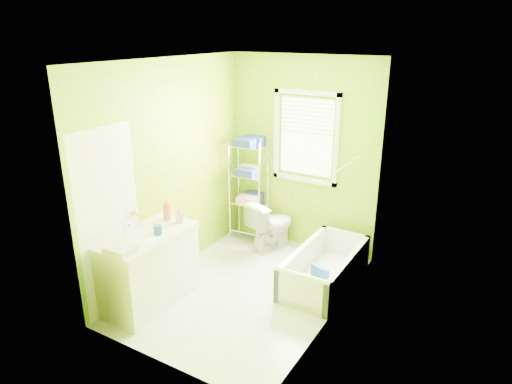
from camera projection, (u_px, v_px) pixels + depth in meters
The scene contains 9 objects.
ground at pixel (246, 289), 5.36m from camera, with size 2.90×2.90×0.00m, color silver.
room_envelope at pixel (245, 163), 4.84m from camera, with size 2.14×2.94×2.62m.
window at pixel (306, 132), 5.95m from camera, with size 0.92×0.05×1.22m.
door at pixel (110, 223), 4.71m from camera, with size 0.09×0.80×2.00m.
right_wall_decor at pixel (335, 201), 4.41m from camera, with size 0.04×1.48×1.17m.
bathtub at pixel (323, 273), 5.43m from camera, with size 0.65×1.39×0.45m.
toilet at pixel (271, 225), 6.28m from camera, with size 0.39×0.68×0.70m, color white.
vanity at pixel (149, 267), 4.97m from camera, with size 0.57×1.11×1.08m.
wire_shelf_unit at pixel (250, 179), 6.39m from camera, with size 0.52×0.42×1.49m.
Camera 1 is at (2.47, -3.96, 2.89)m, focal length 32.00 mm.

